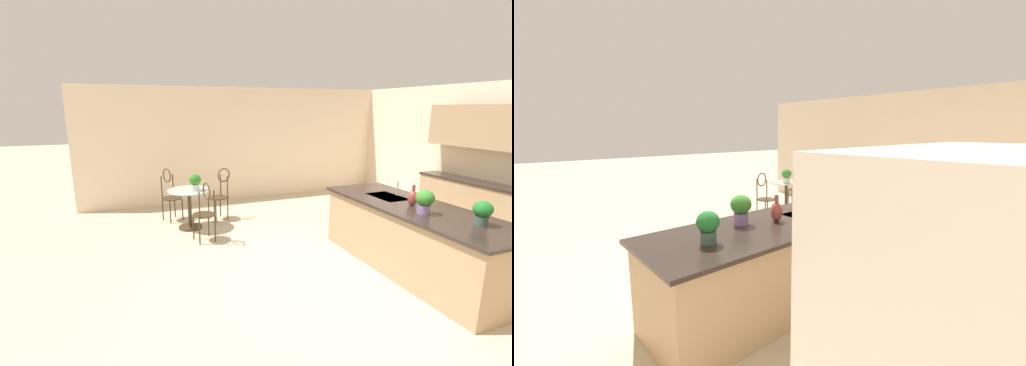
{
  "view_description": "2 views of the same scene",
  "coord_description": "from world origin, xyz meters",
  "views": [
    {
      "loc": [
        3.66,
        -2.72,
        2.22
      ],
      "look_at": [
        -1.56,
        -0.77,
        0.98
      ],
      "focal_mm": 23.76,
      "sensor_mm": 36.0,
      "label": 1
    },
    {
      "loc": [
        2.48,
        3.22,
        1.88
      ],
      "look_at": [
        -0.96,
        -0.63,
        1.02
      ],
      "focal_mm": 22.01,
      "sensor_mm": 36.0,
      "label": 2
    }
  ],
  "objects": [
    {
      "name": "potted_plant_counter_far",
      "position": [
        1.15,
        0.94,
        1.08
      ],
      "size": [
        0.2,
        0.2,
        0.29
      ],
      "color": "#385147",
      "rests_on": "kitchen_island"
    },
    {
      "name": "chair_by_island",
      "position": [
        -2.78,
        -1.08,
        0.57
      ],
      "size": [
        0.48,
        0.52,
        1.04
      ],
      "color": "#3D2D1E",
      "rests_on": "ground"
    },
    {
      "name": "wall_left_window",
      "position": [
        -4.26,
        0.0,
        1.35
      ],
      "size": [
        0.12,
        7.8,
        2.7
      ],
      "primitive_type": "cube",
      "color": "beige",
      "rests_on": "ground"
    },
    {
      "name": "ground_plane",
      "position": [
        0.0,
        0.0,
        0.0
      ],
      "size": [
        40.0,
        40.0,
        0.0
      ],
      "primitive_type": "plane",
      "color": "beige"
    },
    {
      "name": "sink_faucet",
      "position": [
        -0.25,
        1.03,
        1.03
      ],
      "size": [
        0.02,
        0.02,
        0.22
      ],
      "primitive_type": "cylinder",
      "color": "#B2B5BA",
      "rests_on": "kitchen_island"
    },
    {
      "name": "bistro_table",
      "position": [
        -2.46,
        -1.76,
        0.45
      ],
      "size": [
        0.8,
        0.8,
        0.74
      ],
      "color": "#3D2D1E",
      "rests_on": "ground"
    },
    {
      "name": "chair_near_window",
      "position": [
        -1.7,
        -1.63,
        0.57
      ],
      "size": [
        0.51,
        0.44,
        1.04
      ],
      "color": "#3D2D1E",
      "rests_on": "ground"
    },
    {
      "name": "potted_plant_counter_near",
      "position": [
        0.6,
        0.66,
        1.1
      ],
      "size": [
        0.22,
        0.22,
        0.31
      ],
      "color": "#7A669E",
      "rests_on": "kitchen_island"
    },
    {
      "name": "potted_plant_on_table",
      "position": [
        -2.36,
        -1.65,
        0.91
      ],
      "size": [
        0.21,
        0.21,
        0.3
      ],
      "color": "beige",
      "rests_on": "bistro_table"
    },
    {
      "name": "chair_toward_desk",
      "position": [
        -3.09,
        -2.03,
        0.57
      ],
      "size": [
        0.52,
        0.51,
        1.04
      ],
      "color": "#3D2D1E",
      "rests_on": "ground"
    },
    {
      "name": "vase_on_counter",
      "position": [
        0.25,
        0.83,
        1.03
      ],
      "size": [
        0.13,
        0.13,
        0.29
      ],
      "color": "#993D38",
      "rests_on": "kitchen_island"
    },
    {
      "name": "kitchen_island",
      "position": [
        0.3,
        0.85,
        0.46
      ],
      "size": [
        2.8,
        1.06,
        0.92
      ],
      "color": "tan",
      "rests_on": "ground"
    }
  ]
}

